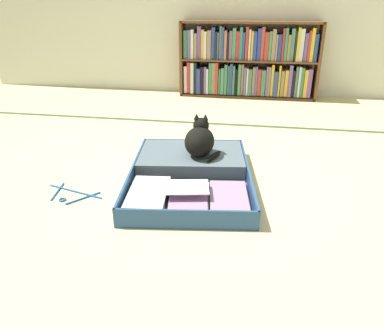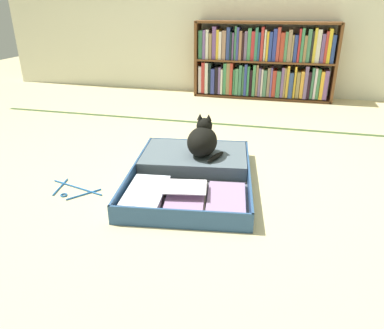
{
  "view_description": "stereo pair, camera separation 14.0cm",
  "coord_description": "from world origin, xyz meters",
  "px_view_note": "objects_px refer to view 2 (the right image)",
  "views": [
    {
      "loc": [
        0.2,
        -2.04,
        1.01
      ],
      "look_at": [
        -0.13,
        -0.13,
        0.15
      ],
      "focal_mm": 33.94,
      "sensor_mm": 36.0,
      "label": 1
    },
    {
      "loc": [
        0.33,
        -2.01,
        1.01
      ],
      "look_at": [
        -0.13,
        -0.13,
        0.15
      ],
      "focal_mm": 33.94,
      "sensor_mm": 36.0,
      "label": 2
    }
  ],
  "objects_px": {
    "bookshelf": "(263,63)",
    "black_cat": "(203,140)",
    "open_suitcase": "(191,171)",
    "clothes_hanger": "(73,190)"
  },
  "relations": [
    {
      "from": "bookshelf",
      "to": "clothes_hanger",
      "type": "relative_size",
      "value": 4.2
    },
    {
      "from": "black_cat",
      "to": "clothes_hanger",
      "type": "relative_size",
      "value": 0.72
    },
    {
      "from": "bookshelf",
      "to": "black_cat",
      "type": "distance_m",
      "value": 2.15
    },
    {
      "from": "bookshelf",
      "to": "black_cat",
      "type": "xyz_separation_m",
      "value": [
        -0.23,
        -2.13,
        -0.19
      ]
    },
    {
      "from": "bookshelf",
      "to": "black_cat",
      "type": "relative_size",
      "value": 5.83
    },
    {
      "from": "open_suitcase",
      "to": "black_cat",
      "type": "height_order",
      "value": "black_cat"
    },
    {
      "from": "black_cat",
      "to": "open_suitcase",
      "type": "bearing_deg",
      "value": -108.72
    },
    {
      "from": "black_cat",
      "to": "clothes_hanger",
      "type": "distance_m",
      "value": 0.85
    },
    {
      "from": "bookshelf",
      "to": "black_cat",
      "type": "bearing_deg",
      "value": -96.09
    },
    {
      "from": "open_suitcase",
      "to": "clothes_hanger",
      "type": "height_order",
      "value": "open_suitcase"
    }
  ]
}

